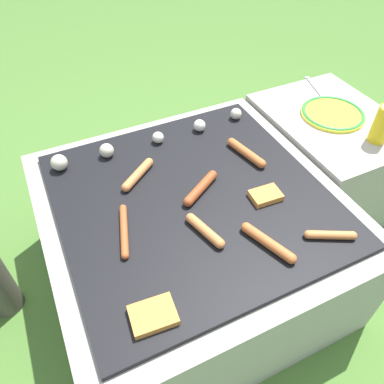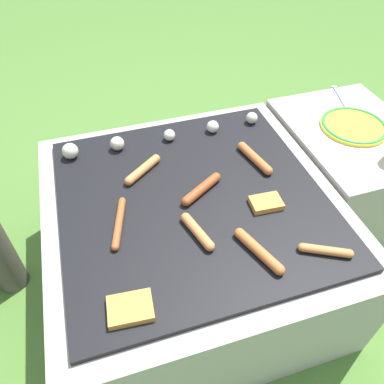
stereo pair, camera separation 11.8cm
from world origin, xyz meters
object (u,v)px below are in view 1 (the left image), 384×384
sausage_front_center (201,188)px  condiment_bottle (384,122)px  plate_colorful (333,114)px  fork_utensil (314,87)px

sausage_front_center → condiment_bottle: bearing=-3.0°
plate_colorful → fork_utensil: 0.22m
sausage_front_center → fork_utensil: 0.84m
sausage_front_center → plate_colorful: (0.68, 0.16, -0.01)m
sausage_front_center → condiment_bottle: (0.71, -0.04, 0.07)m
fork_utensil → condiment_bottle: bearing=-95.1°
condiment_bottle → fork_utensil: 0.42m
plate_colorful → fork_utensil: size_ratio=1.29×
sausage_front_center → condiment_bottle: condiment_bottle is taller
condiment_bottle → fork_utensil: size_ratio=0.88×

